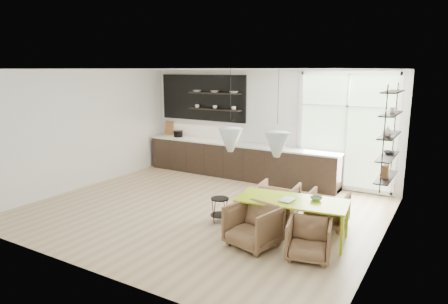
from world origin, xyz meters
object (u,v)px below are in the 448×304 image
dining_table (292,202)px  armchair_front_right (309,240)px  armchair_back_left (277,201)px  armchair_back_right (328,209)px  wire_stool (220,206)px  armchair_front_left (253,226)px

dining_table → armchair_front_right: dining_table is taller
armchair_back_left → armchair_back_right: 0.98m
dining_table → armchair_front_right: bearing=-57.2°
dining_table → wire_stool: 1.50m
armchair_front_left → wire_stool: armchair_front_left is taller
armchair_back_left → armchair_front_right: bearing=124.2°
armchair_front_left → wire_stool: bearing=160.7°
dining_table → armchair_front_left: size_ratio=2.52×
dining_table → armchair_front_right: 0.88m
armchair_back_left → armchair_back_right: bearing=-178.7°
wire_stool → armchair_back_left: bearing=39.9°
armchair_front_right → armchair_back_left: bearing=115.9°
dining_table → wire_stool: bearing=172.6°
armchair_back_right → armchair_front_right: size_ratio=1.07×
armchair_back_right → armchair_front_right: bearing=93.4°
armchair_back_right → wire_stool: size_ratio=1.55×
wire_stool → armchair_front_left: bearing=-32.1°
armchair_front_right → wire_stool: (-1.99, 0.62, -0.01)m
armchair_back_left → wire_stool: 1.15m
armchair_back_left → wire_stool: size_ratio=1.65×
dining_table → armchair_back_left: 0.98m
armchair_back_left → armchair_front_left: size_ratio=0.99×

